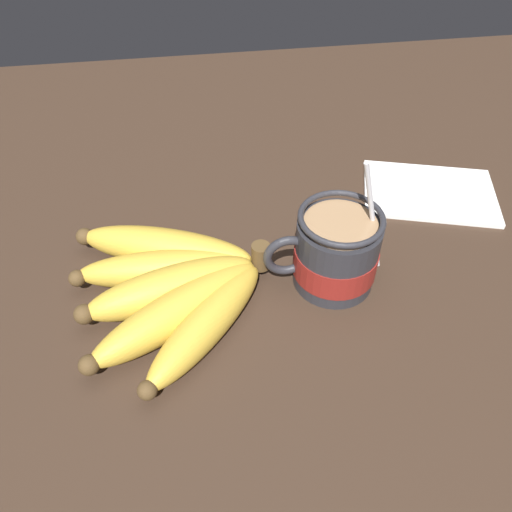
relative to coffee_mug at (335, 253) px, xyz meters
The scene contains 4 objects.
table 7.14cm from the coffee_mug, 33.69° to the right, with size 119.48×119.48×3.22cm.
coffee_mug is the anchor object (origin of this frame).
banana_bunch 16.81cm from the coffee_mug, ahead, with size 21.14×23.98×4.52cm.
napkin 21.36cm from the coffee_mug, 142.22° to the right, with size 19.44×16.13×0.60cm.
Camera 1 is at (10.16, 37.83, 43.14)cm, focal length 35.00 mm.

